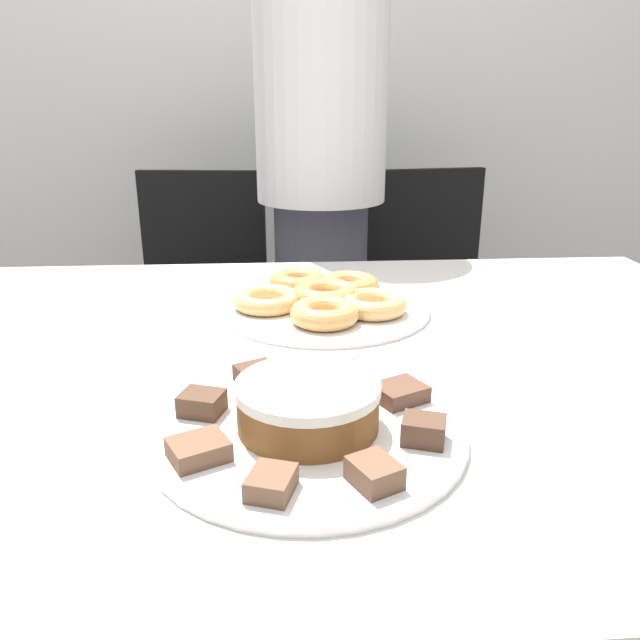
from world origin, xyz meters
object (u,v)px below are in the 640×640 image
at_px(office_chair_left, 200,331).
at_px(office_chair_right, 435,325).
at_px(person_standing, 322,178).
at_px(frosted_cake, 310,405).
at_px(plate_cake, 310,430).
at_px(plate_donuts, 326,308).

height_order(office_chair_left, office_chair_right, same).
distance_m(person_standing, frosted_cake, 1.10).
xyz_separation_m(office_chair_right, plate_cake, (-0.46, -1.22, 0.33)).
xyz_separation_m(person_standing, plate_cake, (-0.09, -1.09, -0.15)).
bearing_deg(frosted_cake, plate_donuts, 83.10).
distance_m(office_chair_right, plate_donuts, 0.95).
height_order(person_standing, frosted_cake, person_standing).
xyz_separation_m(person_standing, office_chair_right, (0.37, 0.13, -0.48)).
distance_m(plate_donuts, frosted_cake, 0.44).
distance_m(person_standing, office_chair_left, 0.62).
bearing_deg(person_standing, frosted_cake, -94.74).
distance_m(person_standing, plate_cake, 1.10).
bearing_deg(plate_cake, office_chair_left, 103.04).
bearing_deg(frosted_cake, person_standing, 85.26).
height_order(person_standing, office_chair_right, person_standing).
relative_size(plate_donuts, frosted_cake, 2.29).
bearing_deg(plate_cake, frosted_cake, 93.58).
distance_m(person_standing, office_chair_right, 0.62).
bearing_deg(plate_donuts, person_standing, 86.67).
distance_m(person_standing, plate_donuts, 0.68).
xyz_separation_m(plate_cake, plate_donuts, (0.05, 0.43, 0.00)).
bearing_deg(frosted_cake, office_chair_left, 103.04).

